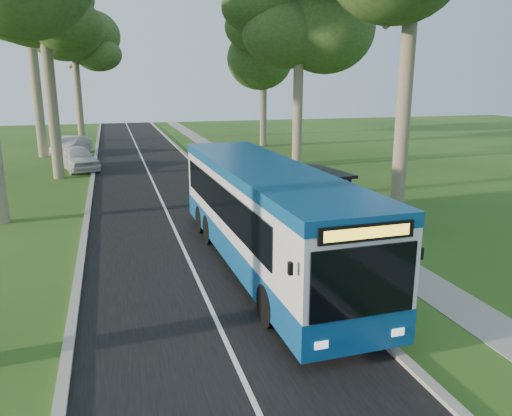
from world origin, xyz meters
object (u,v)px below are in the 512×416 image
Objects in this scene: bus_stop_sign at (356,236)px; car_white at (77,158)px; bus at (265,216)px; car_silver at (71,146)px; litter_bin at (283,208)px; bus_shelter at (325,192)px.

car_white is (-8.70, 23.55, -0.84)m from bus_stop_sign.
bus is 2.80× the size of car_silver.
litter_bin is at bearing -77.19° from car_white.
bus reaches higher than bus_shelter.
bus_shelter is (3.20, 2.50, 0.06)m from bus.
car_white is 1.09× the size of car_silver.
bus_shelter is (1.30, 5.07, 0.11)m from bus_stop_sign.
car_white is at bearing 109.95° from bus_shelter.
bus_stop_sign is 8.05m from litter_bin.
litter_bin is 0.21× the size of car_silver.
bus_shelter is 0.64× the size of car_white.
bus_stop_sign reaches higher than car_silver.
bus_shelter is at bearing -76.49° from litter_bin.
car_white is at bearing 106.67° from bus.
bus_stop_sign reaches higher than car_white.
bus_shelter is 3.33× the size of litter_bin.
bus is at bearing -115.03° from litter_bin.
car_silver is at bearing 103.68° from bus.
bus is 3.19m from bus_stop_sign.
bus is 4.67× the size of bus_stop_sign.
bus is 29.75m from car_silver.
bus is 2.57× the size of car_white.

